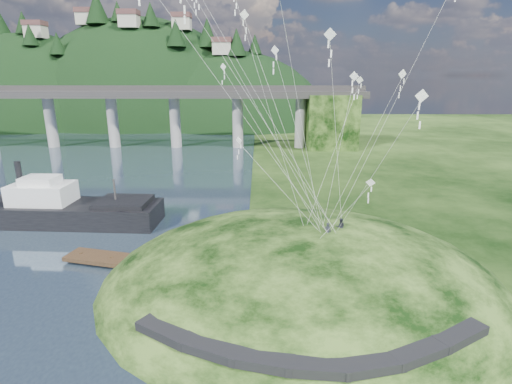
{
  "coord_description": "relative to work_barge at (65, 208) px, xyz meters",
  "views": [
    {
      "loc": [
        4.26,
        -29.54,
        17.4
      ],
      "look_at": [
        4.0,
        6.0,
        7.0
      ],
      "focal_mm": 28.0,
      "sensor_mm": 36.0,
      "label": 1
    }
  ],
  "objects": [
    {
      "name": "bridge",
      "position": [
        -7.24,
        53.95,
        7.78
      ],
      "size": [
        160.0,
        11.0,
        15.0
      ],
      "color": "#2D2B2B",
      "rests_on": "ground"
    },
    {
      "name": "ground",
      "position": [
        19.22,
        -16.11,
        -1.92
      ],
      "size": [
        320.0,
        320.0,
        0.0
      ],
      "primitive_type": "plane",
      "color": "black",
      "rests_on": "ground"
    },
    {
      "name": "kite_flyers",
      "position": [
        30.08,
        -13.96,
        3.78
      ],
      "size": [
        2.06,
        1.86,
        1.66
      ],
      "color": "#242631",
      "rests_on": "ground"
    },
    {
      "name": "kite_swarm",
      "position": [
        25.15,
        -13.56,
        18.14
      ],
      "size": [
        20.54,
        17.02,
        19.06
      ],
      "color": "white",
      "rests_on": "ground"
    },
    {
      "name": "far_ridge",
      "position": [
        -24.36,
        106.06,
        -9.36
      ],
      "size": [
        153.0,
        70.0,
        94.5
      ],
      "color": "black",
      "rests_on": "ground"
    },
    {
      "name": "footpath",
      "position": [
        26.68,
        -25.86,
        0.16
      ],
      "size": [
        22.29,
        5.84,
        0.83
      ],
      "color": "black",
      "rests_on": "ground"
    },
    {
      "name": "grass_hill",
      "position": [
        27.22,
        -14.11,
        -3.42
      ],
      "size": [
        36.0,
        32.0,
        13.0
      ],
      "color": "black",
      "rests_on": "ground"
    },
    {
      "name": "wooden_dock",
      "position": [
        12.75,
        -11.74,
        -1.42
      ],
      "size": [
        16.17,
        6.25,
        1.14
      ],
      "color": "#342315",
      "rests_on": "ground"
    },
    {
      "name": "work_barge",
      "position": [
        0.0,
        0.0,
        0.0
      ],
      "size": [
        22.18,
        7.08,
        7.67
      ],
      "color": "black",
      "rests_on": "ground"
    }
  ]
}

